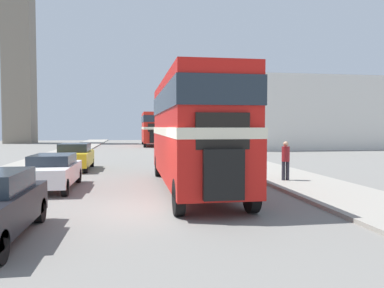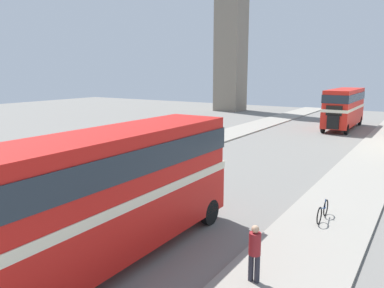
# 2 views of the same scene
# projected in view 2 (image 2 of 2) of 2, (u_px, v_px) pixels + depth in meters

# --- Properties ---
(double_decker_bus) EXTENTS (2.44, 10.46, 4.29)m
(double_decker_bus) POSITION_uv_depth(u_px,v_px,m) (114.00, 186.00, 11.84)
(double_decker_bus) COLOR red
(double_decker_bus) RESTS_ON ground_plane
(bus_distant) EXTENTS (2.54, 9.83, 4.28)m
(bus_distant) POSITION_uv_depth(u_px,v_px,m) (344.00, 105.00, 40.17)
(bus_distant) COLOR red
(bus_distant) RESTS_ON ground_plane
(car_parked_mid) EXTENTS (1.73, 4.23, 1.38)m
(car_parked_mid) POSITION_uv_depth(u_px,v_px,m) (37.00, 200.00, 15.86)
(car_parked_mid) COLOR white
(car_parked_mid) RESTS_ON ground_plane
(car_parked_far) EXTENTS (1.81, 4.08, 1.53)m
(car_parked_far) POSITION_uv_depth(u_px,v_px,m) (139.00, 166.00, 21.47)
(car_parked_far) COLOR gold
(car_parked_far) RESTS_ON ground_plane
(pedestrian_walking) EXTENTS (0.35, 0.35, 1.72)m
(pedestrian_walking) POSITION_uv_depth(u_px,v_px,m) (255.00, 250.00, 10.66)
(pedestrian_walking) COLOR #282833
(pedestrian_walking) RESTS_ON sidewalk_right
(bicycle_on_pavement) EXTENTS (0.05, 1.76, 0.78)m
(bicycle_on_pavement) POSITION_uv_depth(u_px,v_px,m) (323.00, 211.00, 15.28)
(bicycle_on_pavement) COLOR black
(bicycle_on_pavement) RESTS_ON sidewalk_right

